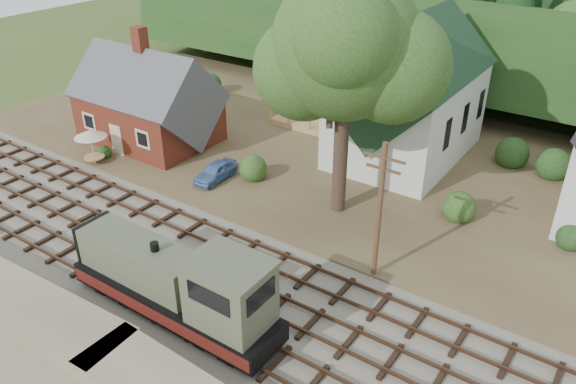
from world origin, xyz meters
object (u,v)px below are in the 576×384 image
Objects in this scene: patio_set at (90,135)px; car_green at (111,101)px; car_blue at (216,171)px; locomotive at (179,286)px.

car_green is at bearing 133.88° from patio_set.
patio_set reaches higher than car_blue.
locomotive is 19.11m from patio_set.
car_green is (-17.38, 5.41, -0.07)m from car_blue.
patio_set is at bearing 153.58° from locomotive.
car_green is 11.91m from patio_set.
car_green is at bearing 160.16° from car_blue.
car_blue reaches higher than car_green.
locomotive is 3.38× the size of car_green.
patio_set is at bearing -164.00° from car_blue.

